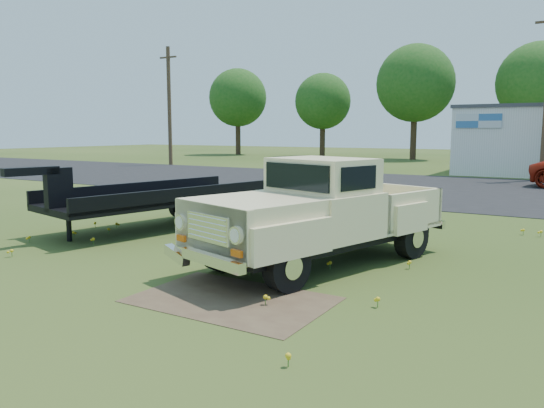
% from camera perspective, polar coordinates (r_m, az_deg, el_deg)
% --- Properties ---
extents(ground, '(140.00, 140.00, 0.00)m').
position_cam_1_polar(ground, '(11.61, -1.83, -5.14)').
color(ground, '#2C4115').
rests_on(ground, ground).
extents(asphalt_lot, '(90.00, 14.00, 0.02)m').
position_cam_1_polar(asphalt_lot, '(25.40, 16.81, 1.60)').
color(asphalt_lot, black).
rests_on(asphalt_lot, ground).
extents(dirt_patch_a, '(3.00, 2.00, 0.01)m').
position_cam_1_polar(dirt_patch_a, '(8.40, -4.33, -10.25)').
color(dirt_patch_a, '#4B3828').
rests_on(dirt_patch_a, ground).
extents(dirt_patch_b, '(2.20, 1.60, 0.01)m').
position_cam_1_polar(dirt_patch_b, '(15.56, -1.05, -1.81)').
color(dirt_patch_b, '#4B3828').
rests_on(dirt_patch_b, ground).
extents(utility_pole_west, '(1.60, 0.30, 9.00)m').
position_cam_1_polar(utility_pole_west, '(42.29, -10.99, 10.39)').
color(utility_pole_west, '#432B1F').
rests_on(utility_pole_west, ground).
extents(treeline_a, '(6.40, 6.40, 9.52)m').
position_cam_1_polar(treeline_a, '(60.25, -3.71, 11.33)').
color(treeline_a, '#3A281A').
rests_on(treeline_a, ground).
extents(treeline_b, '(5.76, 5.76, 8.57)m').
position_cam_1_polar(treeline_b, '(56.06, 5.50, 10.92)').
color(treeline_b, '#3A281A').
rests_on(treeline_b, ground).
extents(treeline_c, '(7.04, 7.04, 10.47)m').
position_cam_1_polar(treeline_c, '(51.19, 15.16, 12.41)').
color(treeline_c, '#3A281A').
rests_on(treeline_c, ground).
extents(treeline_d, '(6.72, 6.72, 10.00)m').
position_cam_1_polar(treeline_d, '(50.34, 26.71, 11.58)').
color(treeline_d, '#3A281A').
rests_on(treeline_d, ground).
extents(vintage_pickup_truck, '(3.87, 6.20, 2.10)m').
position_cam_1_polar(vintage_pickup_truck, '(10.39, 5.36, -0.81)').
color(vintage_pickup_truck, beige).
rests_on(vintage_pickup_truck, ground).
extents(flatbed_trailer, '(3.64, 7.00, 1.82)m').
position_cam_1_polar(flatbed_trailer, '(14.68, -12.19, 1.02)').
color(flatbed_trailer, black).
rests_on(flatbed_trailer, ground).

